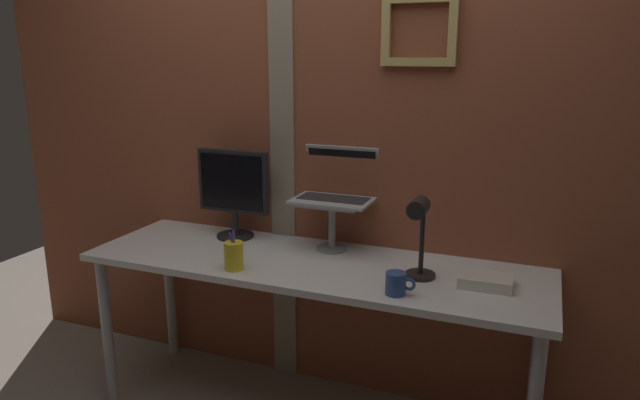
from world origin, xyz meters
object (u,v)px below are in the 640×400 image
at_px(monitor, 233,187).
at_px(desk_lamp, 419,230).
at_px(coffee_mug, 396,283).
at_px(laptop, 338,185).
at_px(pen_cup, 234,255).

height_order(monitor, desk_lamp, monitor).
distance_m(monitor, coffee_mug, 1.00).
xyz_separation_m(monitor, coffee_mug, (0.90, -0.38, -0.21)).
bearing_deg(coffee_mug, laptop, 131.22).
bearing_deg(monitor, desk_lamp, -13.83).
bearing_deg(desk_lamp, coffee_mug, -107.78).
bearing_deg(laptop, coffee_mug, -48.78).
bearing_deg(pen_cup, coffee_mug, 0.00).
relative_size(monitor, laptop, 1.21).
bearing_deg(laptop, monitor, -171.64).
distance_m(laptop, pen_cup, 0.59).
height_order(pen_cup, coffee_mug, pen_cup).
relative_size(pen_cup, coffee_mug, 1.55).
bearing_deg(coffee_mug, desk_lamp, 72.22).
xyz_separation_m(laptop, coffee_mug, (0.40, -0.45, -0.25)).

